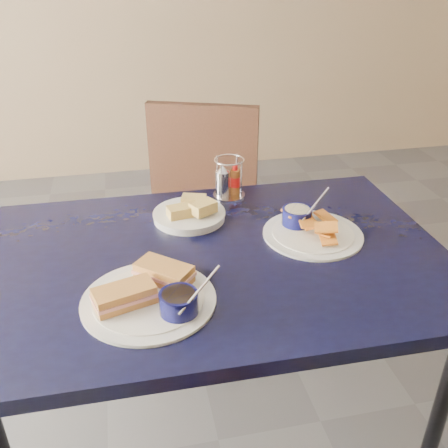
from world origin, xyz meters
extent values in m
plane|color=#4B4B50|center=(0.00, 0.00, 0.00)|extent=(6.00, 6.00, 0.00)
cube|color=black|center=(0.00, 0.02, 0.73)|extent=(1.29, 0.87, 0.04)
cylinder|color=black|center=(0.56, -0.33, 0.35)|extent=(0.04, 0.04, 0.71)
cylinder|color=black|center=(-0.55, 0.36, 0.35)|extent=(0.04, 0.04, 0.71)
cylinder|color=black|center=(0.56, 0.36, 0.35)|extent=(0.04, 0.04, 0.71)
cube|color=black|center=(0.03, 0.60, 0.46)|extent=(0.58, 0.56, 0.04)
cylinder|color=black|center=(-0.15, 0.43, 0.22)|extent=(0.04, 0.04, 0.44)
cylinder|color=black|center=(0.21, 0.43, 0.22)|extent=(0.04, 0.04, 0.44)
cylinder|color=black|center=(-0.15, 0.78, 0.22)|extent=(0.04, 0.04, 0.44)
cylinder|color=black|center=(0.21, 0.78, 0.22)|extent=(0.04, 0.04, 0.44)
cube|color=black|center=(0.03, 0.80, 0.72)|extent=(0.44, 0.20, 0.47)
cylinder|color=white|center=(-0.20, -0.16, 0.75)|extent=(0.32, 0.32, 0.01)
cylinder|color=white|center=(-0.20, -0.16, 0.76)|extent=(0.26, 0.26, 0.00)
cube|color=#C08745|center=(-0.25, -0.17, 0.78)|extent=(0.15, 0.11, 0.04)
cube|color=tan|center=(-0.25, -0.17, 0.78)|extent=(0.16, 0.11, 0.01)
cube|color=#C08745|center=(-0.15, -0.09, 0.78)|extent=(0.15, 0.14, 0.04)
cube|color=tan|center=(-0.15, -0.09, 0.78)|extent=(0.16, 0.15, 0.01)
cylinder|color=#090933|center=(-0.13, -0.22, 0.79)|extent=(0.09, 0.09, 0.05)
cylinder|color=black|center=(-0.13, -0.22, 0.80)|extent=(0.08, 0.08, 0.01)
cylinder|color=silver|center=(-0.09, -0.24, 0.83)|extent=(0.11, 0.07, 0.08)
cylinder|color=white|center=(0.30, 0.06, 0.75)|extent=(0.29, 0.29, 0.01)
cylinder|color=white|center=(0.30, 0.06, 0.76)|extent=(0.24, 0.24, 0.00)
cube|color=orange|center=(0.30, 0.12, 0.76)|extent=(0.06, 0.07, 0.02)
cube|color=orange|center=(0.32, 0.00, 0.77)|extent=(0.06, 0.07, 0.02)
cube|color=orange|center=(0.35, 0.10, 0.77)|extent=(0.07, 0.08, 0.03)
cube|color=orange|center=(0.29, 0.08, 0.78)|extent=(0.05, 0.07, 0.03)
cube|color=orange|center=(0.32, 0.02, 0.78)|extent=(0.08, 0.08, 0.01)
cube|color=orange|center=(0.25, 0.12, 0.79)|extent=(0.05, 0.07, 0.02)
cube|color=orange|center=(0.28, 0.05, 0.79)|extent=(0.06, 0.07, 0.01)
cube|color=orange|center=(0.31, 0.01, 0.80)|extent=(0.08, 0.07, 0.02)
cylinder|color=#090933|center=(0.27, 0.12, 0.79)|extent=(0.09, 0.09, 0.05)
cylinder|color=#C3B593|center=(0.27, 0.12, 0.80)|extent=(0.08, 0.08, 0.01)
cylinder|color=silver|center=(0.31, 0.10, 0.83)|extent=(0.11, 0.07, 0.08)
cylinder|color=white|center=(-0.04, 0.24, 0.76)|extent=(0.22, 0.22, 0.02)
cylinder|color=white|center=(-0.04, 0.24, 0.77)|extent=(0.18, 0.18, 0.00)
cube|color=#D8B35E|center=(-0.07, 0.22, 0.79)|extent=(0.08, 0.06, 0.03)
cube|color=#D8B35E|center=(-0.02, 0.27, 0.79)|extent=(0.09, 0.07, 0.03)
cube|color=#D8B35E|center=(0.00, 0.21, 0.80)|extent=(0.09, 0.08, 0.03)
cylinder|color=silver|center=(0.12, 0.37, 0.75)|extent=(0.11, 0.11, 0.01)
cylinder|color=silver|center=(0.15, 0.41, 0.82)|extent=(0.01, 0.01, 0.13)
cylinder|color=silver|center=(0.08, 0.41, 0.82)|extent=(0.01, 0.01, 0.13)
cylinder|color=silver|center=(0.08, 0.34, 0.82)|extent=(0.01, 0.01, 0.13)
cylinder|color=silver|center=(0.15, 0.34, 0.82)|extent=(0.01, 0.01, 0.13)
torus|color=silver|center=(0.12, 0.37, 0.88)|extent=(0.10, 0.10, 0.00)
cylinder|color=silver|center=(0.09, 0.37, 0.80)|extent=(0.05, 0.05, 0.08)
cone|color=silver|center=(0.09, 0.37, 0.85)|extent=(0.04, 0.04, 0.02)
cylinder|color=brown|center=(0.14, 0.38, 0.80)|extent=(0.03, 0.03, 0.08)
cylinder|color=#A60B09|center=(0.14, 0.38, 0.80)|extent=(0.03, 0.03, 0.03)
cylinder|color=#A60B09|center=(0.14, 0.38, 0.85)|extent=(0.02, 0.02, 0.02)
camera|label=1|loc=(-0.22, -1.13, 1.49)|focal=40.00mm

